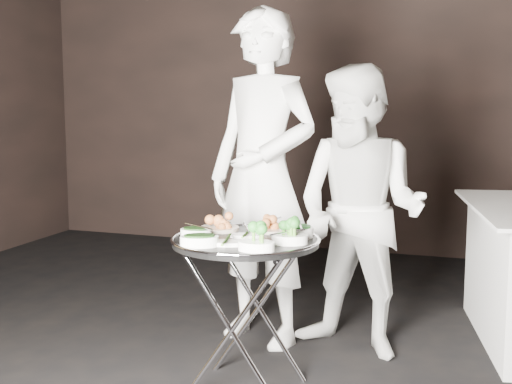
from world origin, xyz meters
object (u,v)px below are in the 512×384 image
(waiter_left, at_px, (263,177))
(serving_tray, at_px, (246,241))
(tray_stand, at_px, (246,308))
(waiter_right, at_px, (360,212))

(waiter_left, bearing_deg, serving_tray, -59.68)
(tray_stand, xyz_separation_m, waiter_right, (0.41, 0.68, 0.38))
(tray_stand, bearing_deg, serving_tray, 180.00)
(tray_stand, height_order, waiter_right, waiter_right)
(waiter_right, bearing_deg, waiter_left, -166.64)
(waiter_left, height_order, waiter_right, waiter_left)
(tray_stand, height_order, waiter_left, waiter_left)
(tray_stand, relative_size, serving_tray, 1.04)
(waiter_left, xyz_separation_m, waiter_right, (0.56, -0.03, -0.16))
(serving_tray, xyz_separation_m, waiter_right, (0.41, 0.68, 0.05))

